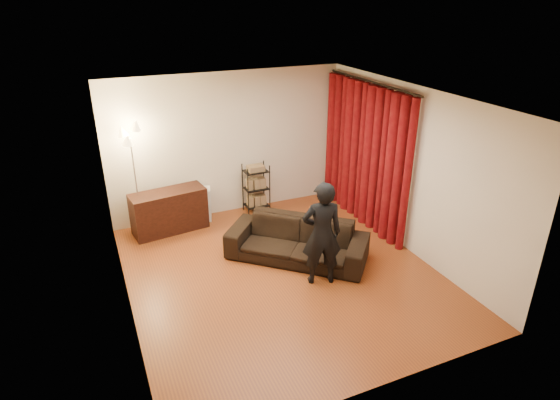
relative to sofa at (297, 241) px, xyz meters
name	(u,v)px	position (x,y,z in m)	size (l,w,h in m)	color
floor	(282,273)	(-0.40, -0.31, -0.32)	(5.00, 5.00, 0.00)	brown
ceiling	(282,99)	(-0.40, -0.31, 2.38)	(5.00, 5.00, 0.00)	white
wall_back	(228,145)	(-0.40, 2.19, 1.03)	(5.00, 5.00, 0.00)	beige
wall_front	(384,286)	(-0.40, -2.81, 1.03)	(5.00, 5.00, 0.00)	beige
wall_left	(118,221)	(-2.65, -0.31, 1.03)	(5.00, 5.00, 0.00)	beige
wall_right	(410,171)	(1.85, -0.31, 1.03)	(5.00, 5.00, 0.00)	beige
curtain_rod	(372,82)	(1.75, 0.81, 2.26)	(0.04, 0.04, 2.65)	black
curtain	(365,156)	(1.73, 0.81, 0.95)	(0.22, 2.65, 2.55)	#620D0D
sofa	(297,241)	(0.00, 0.00, 0.00)	(2.22, 0.87, 0.65)	black
person	(322,234)	(0.04, -0.73, 0.48)	(0.59, 0.38, 1.60)	black
media_cabinet	(169,211)	(-1.68, 1.80, 0.06)	(1.31, 0.49, 0.76)	black
storage_boxes	(201,204)	(-1.06, 2.00, -0.01)	(0.38, 0.31, 0.64)	silver
wire_shelf	(256,188)	(0.03, 1.93, 0.16)	(0.44, 0.31, 0.97)	black
floor_lamp	(136,183)	(-2.18, 1.83, 0.67)	(0.36, 0.36, 1.99)	silver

